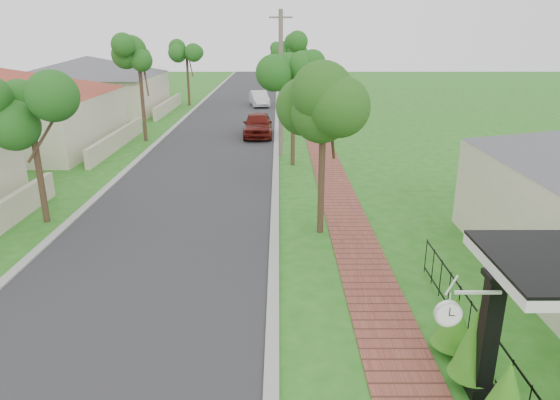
% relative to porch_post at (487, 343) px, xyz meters
% --- Properties ---
extents(ground, '(160.00, 160.00, 0.00)m').
position_rel_porch_post_xyz_m(ground, '(-4.55, 1.00, -1.12)').
color(ground, '#256718').
rests_on(ground, ground).
extents(road, '(7.00, 120.00, 0.02)m').
position_rel_porch_post_xyz_m(road, '(-7.55, 21.00, -1.12)').
color(road, '#28282B').
rests_on(road, ground).
extents(kerb_right, '(0.30, 120.00, 0.10)m').
position_rel_porch_post_xyz_m(kerb_right, '(-3.90, 21.00, -1.12)').
color(kerb_right, '#9E9E99').
rests_on(kerb_right, ground).
extents(kerb_left, '(0.30, 120.00, 0.10)m').
position_rel_porch_post_xyz_m(kerb_left, '(-11.20, 21.00, -1.12)').
color(kerb_left, '#9E9E99').
rests_on(kerb_left, ground).
extents(sidewalk, '(1.50, 120.00, 0.03)m').
position_rel_porch_post_xyz_m(sidewalk, '(-1.30, 21.00, -1.12)').
color(sidewalk, brown).
rests_on(sidewalk, ground).
extents(porch_post, '(0.48, 0.48, 2.52)m').
position_rel_porch_post_xyz_m(porch_post, '(0.00, 0.00, 0.00)').
color(porch_post, black).
rests_on(porch_post, ground).
extents(picket_fence, '(0.03, 8.02, 1.00)m').
position_rel_porch_post_xyz_m(picket_fence, '(0.35, 1.00, -0.59)').
color(picket_fence, black).
rests_on(picket_fence, ground).
extents(street_trees, '(10.70, 37.65, 5.89)m').
position_rel_porch_post_xyz_m(street_trees, '(-7.42, 27.84, 3.42)').
color(street_trees, '#382619').
rests_on(street_trees, ground).
extents(hedge_row, '(0.81, 4.67, 1.96)m').
position_rel_porch_post_xyz_m(hedge_row, '(-0.10, -0.67, -0.32)').
color(hedge_row, '#2D6D15').
rests_on(hedge_row, ground).
extents(far_house_red, '(15.56, 15.56, 4.60)m').
position_rel_porch_post_xyz_m(far_house_red, '(-19.52, 21.00, 1.22)').
color(far_house_red, beige).
rests_on(far_house_red, ground).
extents(far_house_grey, '(15.56, 15.56, 4.60)m').
position_rel_porch_post_xyz_m(far_house_grey, '(-19.52, 35.00, 1.22)').
color(far_house_grey, beige).
rests_on(far_house_grey, ground).
extents(parked_car_red, '(1.90, 4.54, 1.54)m').
position_rel_porch_post_xyz_m(parked_car_red, '(-5.11, 24.43, -0.35)').
color(parked_car_red, '#56110D').
rests_on(parked_car_red, ground).
extents(parked_car_white, '(2.14, 4.28, 1.35)m').
position_rel_porch_post_xyz_m(parked_car_white, '(-5.55, 38.45, -0.45)').
color(parked_car_white, silver).
rests_on(parked_car_white, ground).
extents(near_tree, '(2.08, 2.08, 5.35)m').
position_rel_porch_post_xyz_m(near_tree, '(-2.36, 8.00, 3.14)').
color(near_tree, '#382619').
rests_on(near_tree, ground).
extents(utility_pole, '(1.20, 0.24, 7.54)m').
position_rel_porch_post_xyz_m(utility_pole, '(-3.65, 19.16, 2.71)').
color(utility_pole, '#706157').
rests_on(utility_pole, ground).
extents(station_clock, '(1.08, 0.13, 0.66)m').
position_rel_porch_post_xyz_m(station_clock, '(-0.87, -0.33, 0.83)').
color(station_clock, white).
rests_on(station_clock, ground).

